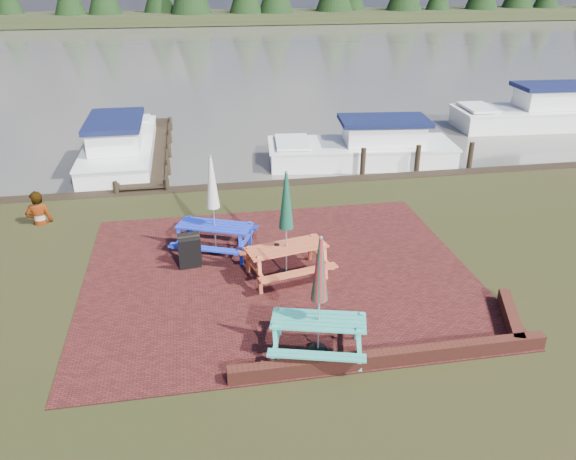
% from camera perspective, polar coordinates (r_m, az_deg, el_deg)
% --- Properties ---
extents(ground, '(120.00, 120.00, 0.00)m').
position_cam_1_polar(ground, '(12.43, -0.16, -6.80)').
color(ground, black).
rests_on(ground, ground).
extents(paving, '(9.00, 7.50, 0.02)m').
position_cam_1_polar(paving, '(13.27, -0.90, -4.49)').
color(paving, '#391312').
rests_on(paving, ground).
extents(brick_wall, '(6.21, 1.79, 0.30)m').
position_cam_1_polar(brick_wall, '(10.99, 13.42, -11.54)').
color(brick_wall, '#4C1E16').
rests_on(brick_wall, ground).
extents(water, '(120.00, 60.00, 0.02)m').
position_cam_1_polar(water, '(47.86, -8.10, 17.22)').
color(water, '#4C4941').
rests_on(water, ground).
extents(picnic_table_teal, '(2.09, 1.95, 2.41)m').
position_cam_1_polar(picnic_table_teal, '(10.35, 3.14, -8.59)').
color(picnic_table_teal, teal).
rests_on(picnic_table_teal, ground).
extents(picnic_table_red, '(2.18, 2.03, 2.57)m').
position_cam_1_polar(picnic_table_red, '(12.78, -0.17, -1.21)').
color(picnic_table_red, '#BD5330').
rests_on(picnic_table_red, ground).
extents(picnic_table_blue, '(2.32, 2.21, 2.55)m').
position_cam_1_polar(picnic_table_blue, '(13.98, -7.52, 0.97)').
color(picnic_table_blue, '#1B32CE').
rests_on(picnic_table_blue, ground).
extents(chalkboard, '(0.55, 0.56, 0.85)m').
position_cam_1_polar(chalkboard, '(13.53, -9.93, -2.21)').
color(chalkboard, black).
rests_on(chalkboard, ground).
extents(jetty, '(1.76, 9.08, 1.00)m').
position_cam_1_polar(jetty, '(22.67, -14.01, 7.96)').
color(jetty, black).
rests_on(jetty, ground).
extents(boat_jetty, '(2.46, 7.10, 2.05)m').
position_cam_1_polar(boat_jetty, '(22.12, -16.69, 8.03)').
color(boat_jetty, white).
rests_on(boat_jetty, ground).
extents(boat_near, '(7.12, 3.14, 1.87)m').
position_cam_1_polar(boat_near, '(21.39, 7.83, 8.15)').
color(boat_near, white).
rests_on(boat_near, ground).
extents(boat_far, '(7.04, 2.85, 2.16)m').
position_cam_1_polar(boat_far, '(28.42, 23.74, 10.75)').
color(boat_far, white).
rests_on(boat_far, ground).
extents(person, '(0.77, 0.57, 1.93)m').
position_cam_1_polar(person, '(16.94, -24.39, 3.55)').
color(person, gray).
rests_on(person, ground).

